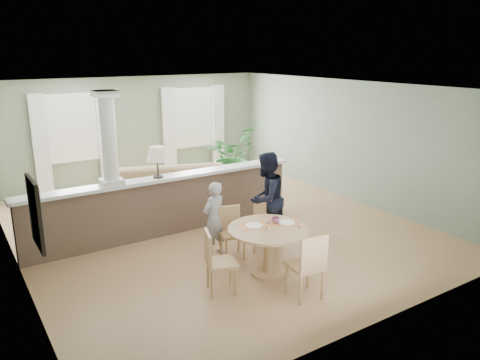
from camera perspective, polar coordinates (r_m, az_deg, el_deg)
ground at (r=9.19m, az=-3.07°, el=-5.72°), size 8.00×8.00×0.00m
room_shell at (r=9.23m, az=-5.34°, el=6.02°), size 7.02×8.02×2.71m
pony_wall at (r=8.71m, az=-9.43°, el=-2.19°), size 5.32×0.38×2.70m
sofa at (r=10.08m, az=-8.12°, el=-1.24°), size 3.26×2.14×0.89m
houseplant at (r=11.85m, az=-1.10°, el=2.94°), size 1.75×1.69×1.49m
dining_table at (r=7.14m, az=3.51°, el=-6.99°), size 1.24×1.24×0.85m
chair_far_boy at (r=7.78m, az=-1.08°, el=-6.04°), size 0.47×0.47×0.85m
chair_far_man at (r=8.07m, az=2.93°, el=-5.25°), size 0.53×0.53×0.85m
chair_near at (r=6.51m, az=8.34°, el=-10.05°), size 0.49×0.49×0.97m
chair_side at (r=6.64m, az=-2.89°, el=-9.64°), size 0.53×0.53×0.92m
child_person at (r=7.77m, az=-3.18°, el=-4.77°), size 0.52×0.41×1.27m
man_person at (r=8.20m, az=3.19°, el=-2.26°), size 0.97×0.87×1.65m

